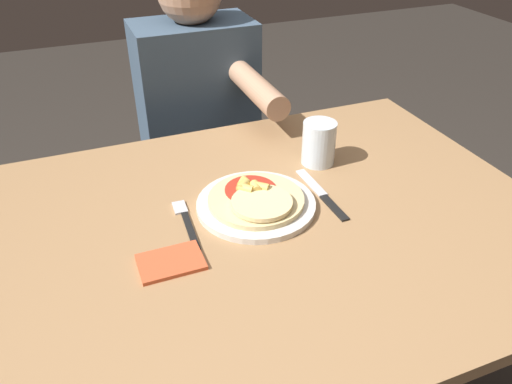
{
  "coord_description": "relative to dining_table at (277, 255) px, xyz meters",
  "views": [
    {
      "loc": [
        -0.36,
        -0.78,
        1.38
      ],
      "look_at": [
        -0.03,
        0.05,
        0.79
      ],
      "focal_mm": 35.0,
      "sensor_mm": 36.0,
      "label": 1
    }
  ],
  "objects": [
    {
      "name": "dining_table",
      "position": [
        0.0,
        0.0,
        0.0
      ],
      "size": [
        1.17,
        0.92,
        0.75
      ],
      "color": "#9E754C",
      "rests_on": "ground_plane"
    },
    {
      "name": "plate",
      "position": [
        -0.03,
        0.05,
        0.11
      ],
      "size": [
        0.26,
        0.26,
        0.01
      ],
      "color": "silver",
      "rests_on": "dining_table"
    },
    {
      "name": "pizza",
      "position": [
        -0.03,
        0.05,
        0.13
      ],
      "size": [
        0.21,
        0.21,
        0.04
      ],
      "color": "#E0C689",
      "rests_on": "plate"
    },
    {
      "name": "fork",
      "position": [
        -0.19,
        0.06,
        0.11
      ],
      "size": [
        0.03,
        0.18,
        0.0
      ],
      "color": "black",
      "rests_on": "dining_table"
    },
    {
      "name": "knife",
      "position": [
        0.13,
        0.04,
        0.11
      ],
      "size": [
        0.02,
        0.22,
        0.0
      ],
      "color": "black",
      "rests_on": "dining_table"
    },
    {
      "name": "drinking_glass",
      "position": [
        0.19,
        0.18,
        0.16
      ],
      "size": [
        0.08,
        0.08,
        0.11
      ],
      "color": "silver",
      "rests_on": "dining_table"
    },
    {
      "name": "napkin",
      "position": [
        -0.25,
        -0.06,
        0.11
      ],
      "size": [
        0.12,
        0.08,
        0.01
      ],
      "color": "#C6512D",
      "rests_on": "dining_table"
    },
    {
      "name": "person_diner",
      "position": [
        0.03,
        0.72,
        0.03
      ],
      "size": [
        0.37,
        0.52,
        1.16
      ],
      "color": "#2D2D38",
      "rests_on": "ground_plane"
    }
  ]
}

